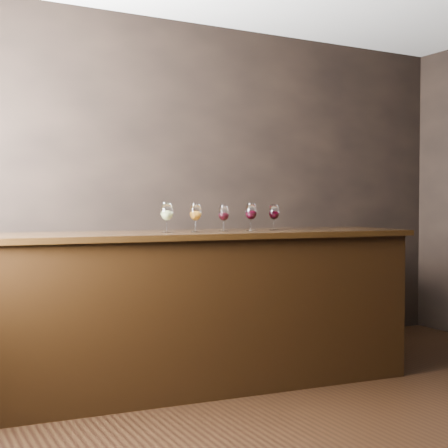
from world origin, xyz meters
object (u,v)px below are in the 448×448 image
bar_counter (199,313)px  back_bar_shelf (201,304)px  glass_red_c (274,213)px  glass_white (167,212)px  glass_red_b (251,212)px  glass_amber (196,213)px  glass_red_a (224,214)px

bar_counter → back_bar_shelf: bar_counter is taller
glass_red_c → back_bar_shelf: bearing=112.9°
glass_white → glass_red_c: size_ratio=1.07×
glass_red_b → glass_white: bearing=178.9°
glass_amber → glass_red_c: (0.66, 0.03, -0.00)m
bar_counter → glass_amber: size_ratio=15.38×
glass_red_b → glass_red_c: 0.22m
back_bar_shelf → glass_red_a: 1.01m
glass_amber → back_bar_shelf: bearing=61.0°
glass_red_a → glass_red_c: 0.43m
glass_amber → glass_red_b: size_ratio=0.99×
glass_amber → glass_red_a: glass_amber is taller
back_bar_shelf → glass_red_a: bearing=-102.5°
back_bar_shelf → glass_red_c: bearing=-67.1°
back_bar_shelf → glass_white: bearing=-130.9°
glass_white → glass_red_a: size_ratio=1.12×
bar_counter → glass_red_c: 0.93m
glass_red_c → glass_white: bearing=-178.5°
glass_white → bar_counter: bearing=0.5°
glass_white → glass_amber: size_ratio=1.04×
glass_white → glass_red_a: bearing=2.5°
glass_white → glass_red_b: glass_white is taller
glass_red_c → glass_amber: bearing=-177.3°
back_bar_shelf → glass_white: size_ratio=12.62×
glass_red_b → glass_red_c: (0.22, 0.03, -0.01)m
glass_white → back_bar_shelf: bearing=49.1°
glass_white → glass_red_c: (0.87, 0.02, -0.01)m
bar_counter → glass_amber: (-0.03, -0.01, 0.70)m
back_bar_shelf → glass_white: (-0.59, -0.68, 0.77)m
glass_red_b → glass_red_c: bearing=9.0°
bar_counter → glass_red_c: size_ratio=15.89×
glass_white → glass_red_c: 0.87m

